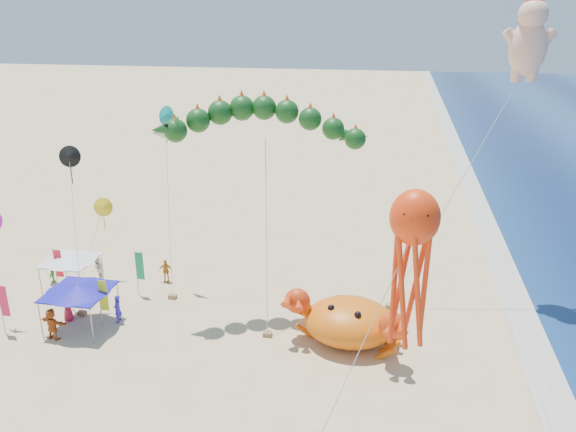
% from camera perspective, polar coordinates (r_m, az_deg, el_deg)
% --- Properties ---
extents(ground, '(320.00, 320.00, 0.00)m').
position_cam_1_polar(ground, '(32.84, 2.82, -12.14)').
color(ground, '#D1B784').
rests_on(ground, ground).
extents(foam_strip, '(320.00, 320.00, 0.00)m').
position_cam_1_polar(foam_strip, '(33.65, 24.07, -13.19)').
color(foam_strip, silver).
rests_on(foam_strip, ground).
extents(crab_inflatable, '(6.96, 5.58, 3.05)m').
position_cam_1_polar(crab_inflatable, '(31.83, 6.27, -10.55)').
color(crab_inflatable, orange).
rests_on(crab_inflatable, ground).
extents(dragon_kite, '(12.22, 6.50, 12.62)m').
position_cam_1_polar(dragon_kite, '(32.10, -2.64, 8.88)').
color(dragon_kite, '#113F14').
rests_on(dragon_kite, ground).
extents(cherub_kite, '(8.33, 5.64, 18.33)m').
position_cam_1_polar(cherub_kite, '(36.99, 23.29, 16.27)').
color(cherub_kite, '#FFBC9B').
rests_on(cherub_kite, ground).
extents(octopus_kite, '(4.52, 2.33, 11.17)m').
position_cam_1_polar(octopus_kite, '(22.64, 12.42, -4.05)').
color(octopus_kite, '#FF390D').
rests_on(octopus_kite, ground).
extents(canopy_blue, '(3.74, 3.74, 2.71)m').
position_cam_1_polar(canopy_blue, '(34.85, -20.56, -6.91)').
color(canopy_blue, gray).
rests_on(canopy_blue, ground).
extents(canopy_white, '(3.34, 3.34, 2.71)m').
position_cam_1_polar(canopy_white, '(39.26, -21.29, -3.95)').
color(canopy_white, gray).
rests_on(canopy_white, ground).
extents(feather_flags, '(6.09, 5.89, 3.20)m').
position_cam_1_polar(feather_flags, '(36.73, -20.61, -6.26)').
color(feather_flags, gray).
rests_on(feather_flags, ground).
extents(beachgoers, '(8.67, 8.72, 1.89)m').
position_cam_1_polar(beachgoers, '(37.82, -20.31, -7.33)').
color(beachgoers, '#2B1EB2').
rests_on(beachgoers, ground).
extents(small_kites, '(9.31, 10.55, 11.98)m').
position_cam_1_polar(small_kites, '(36.82, -19.94, 2.59)').
color(small_kites, yellow).
rests_on(small_kites, ground).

